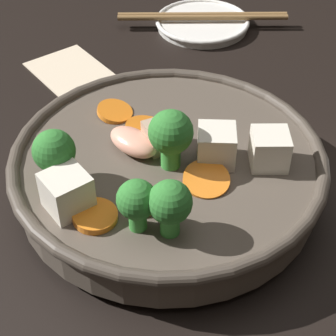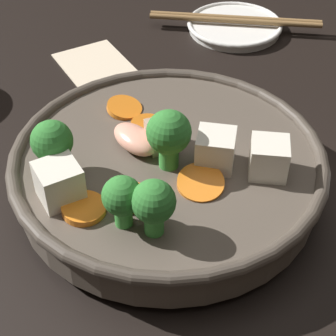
{
  "view_description": "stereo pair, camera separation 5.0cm",
  "coord_description": "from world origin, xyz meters",
  "views": [
    {
      "loc": [
        0.22,
        -0.3,
        0.36
      ],
      "look_at": [
        0.0,
        0.0,
        0.03
      ],
      "focal_mm": 60.0,
      "sensor_mm": 36.0,
      "label": 1
    },
    {
      "loc": [
        0.26,
        -0.27,
        0.36
      ],
      "look_at": [
        0.0,
        0.0,
        0.03
      ],
      "focal_mm": 60.0,
      "sensor_mm": 36.0,
      "label": 2
    }
  ],
  "objects": [
    {
      "name": "napkin",
      "position": [
        -0.22,
        0.1,
        0.0
      ],
      "size": [
        0.13,
        0.1,
        0.0
      ],
      "color": "beige",
      "rests_on": "ground_plane"
    },
    {
      "name": "ground_plane",
      "position": [
        0.0,
        0.0,
        0.0
      ],
      "size": [
        3.0,
        3.0,
        0.0
      ],
      "primitive_type": "plane",
      "color": "black"
    },
    {
      "name": "chopsticks_pair",
      "position": [
        -0.16,
        0.29,
        0.02
      ],
      "size": [
        0.19,
        0.15,
        0.01
      ],
      "color": "olive",
      "rests_on": "side_saucer"
    },
    {
      "name": "stirfry_bowl",
      "position": [
        0.0,
        -0.0,
        0.03
      ],
      "size": [
        0.28,
        0.28,
        0.1
      ],
      "color": "#51473D",
      "rests_on": "ground_plane"
    },
    {
      "name": "side_saucer",
      "position": [
        -0.16,
        0.29,
        0.01
      ],
      "size": [
        0.13,
        0.13,
        0.01
      ],
      "color": "white",
      "rests_on": "ground_plane"
    }
  ]
}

